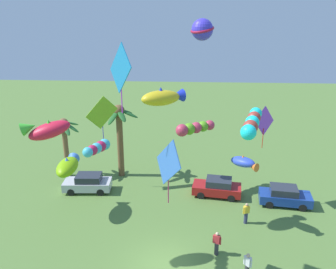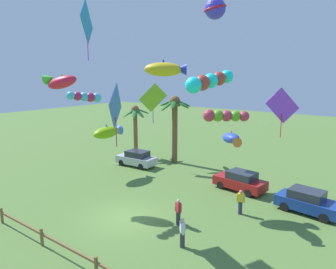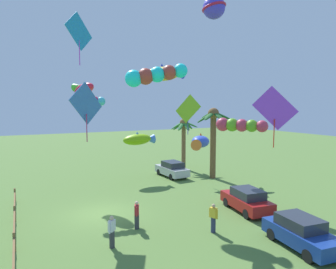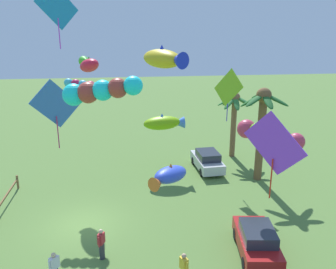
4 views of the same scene
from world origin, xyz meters
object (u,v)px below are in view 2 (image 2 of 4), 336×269
parked_car_1 (308,202)px  kite_diamond_10 (87,23)px  kite_fish_2 (232,138)px  parked_car_2 (137,158)px  kite_diamond_7 (153,98)px  kite_ball_0 (215,9)px  palm_tree_0 (135,120)px  kite_tube_1 (86,97)px  kite_fish_3 (108,132)px  kite_tube_4 (209,81)px  kite_tube_8 (224,116)px  palm_tree_1 (175,116)px  kite_diamond_9 (282,106)px  parked_car_0 (240,181)px  kite_fish_5 (166,69)px  spectator_2 (178,212)px  kite_diamond_6 (115,107)px  spectator_1 (240,202)px  kite_fish_11 (60,82)px  spectator_0 (182,232)px

parked_car_1 → kite_diamond_10: size_ratio=1.21×
kite_fish_2 → parked_car_2: bearing=159.2°
parked_car_1 → kite_diamond_7: size_ratio=1.08×
kite_ball_0 → kite_diamond_10: 8.84m
palm_tree_0 → parked_car_2: size_ratio=1.38×
palm_tree_0 → kite_tube_1: size_ratio=2.39×
kite_fish_3 → kite_tube_4: size_ratio=1.05×
kite_tube_4 → kite_diamond_7: 13.38m
parked_car_1 → kite_tube_8: bearing=164.2°
palm_tree_1 → kite_diamond_9: (11.60, -4.29, 1.97)m
palm_tree_0 → kite_diamond_10: kite_diamond_10 is taller
kite_diamond_7 → kite_ball_0: bearing=-19.2°
kite_tube_8 → kite_diamond_9: bearing=-20.4°
parked_car_0 → kite_fish_5: bearing=-135.4°
spectator_2 → palm_tree_0: bearing=141.2°
kite_diamond_6 → kite_diamond_7: bearing=119.7°
spectator_2 → kite_fish_5: bearing=135.8°
kite_diamond_6 → spectator_1: bearing=47.4°
kite_diamond_6 → kite_fish_11: bearing=170.2°
kite_ball_0 → kite_tube_4: size_ratio=0.74×
parked_car_2 → kite_diamond_9: size_ratio=1.22×
palm_tree_0 → kite_diamond_6: bearing=-51.0°
spectator_0 → kite_diamond_6: 7.58m
parked_car_1 → kite_tube_1: kite_tube_1 is taller
kite_diamond_9 → kite_diamond_10: (-8.72, -8.40, 4.92)m
kite_fish_5 → kite_diamond_7: 7.83m
kite_diamond_9 → palm_tree_1: bearing=159.7°
kite_tube_1 → kite_diamond_9: size_ratio=0.70×
parked_car_1 → kite_diamond_7: bearing=171.5°
spectator_0 → kite_diamond_7: kite_diamond_7 is taller
kite_fish_3 → kite_tube_8: 10.08m
kite_fish_2 → spectator_0: bearing=-92.7°
kite_fish_11 → parked_car_0: bearing=39.9°
parked_car_0 → spectator_1: bearing=-65.8°
kite_diamond_7 → spectator_0: bearing=-44.9°
kite_fish_3 → kite_fish_5: size_ratio=1.02×
palm_tree_0 → palm_tree_1: size_ratio=0.82×
palm_tree_0 → kite_diamond_9: size_ratio=1.68×
palm_tree_0 → kite_fish_5: size_ratio=1.80×
palm_tree_0 → kite_tube_4: size_ratio=1.84×
palm_tree_0 → spectator_0: (14.43, -12.21, -3.17)m
kite_diamond_10 → kite_tube_8: bearing=70.3°
palm_tree_1 → kite_diamond_6: size_ratio=1.88×
palm_tree_1 → kite_fish_11: 12.28m
kite_ball_0 → kite_diamond_7: (-7.78, 2.71, -6.58)m
palm_tree_0 → kite_diamond_6: size_ratio=1.55×
kite_ball_0 → kite_fish_5: bearing=-135.2°
spectator_0 → kite_ball_0: bearing=109.1°
kite_fish_11 → kite_ball_0: bearing=38.9°
spectator_1 → kite_diamond_6: size_ratio=0.45×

